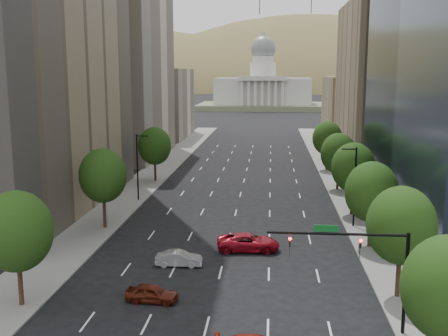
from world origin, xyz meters
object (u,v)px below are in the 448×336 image
(car_silver, at_px, (179,258))
(car_maroon, at_px, (152,293))
(capitol, at_px, (263,91))
(car_red_far, at_px, (248,242))
(traffic_signal, at_px, (368,259))

(car_silver, bearing_deg, car_maroon, 172.23)
(capitol, distance_m, car_red_far, 203.88)
(car_silver, xyz_separation_m, car_red_far, (5.98, 4.70, 0.15))
(traffic_signal, relative_size, car_silver, 2.19)
(traffic_signal, distance_m, car_red_far, 18.57)
(capitol, relative_size, car_maroon, 15.11)
(traffic_signal, relative_size, capitol, 0.15)
(car_maroon, relative_size, car_red_far, 0.66)
(capitol, bearing_deg, car_red_far, -89.40)
(traffic_signal, distance_m, car_maroon, 16.16)
(capitol, height_order, car_red_far, capitol)
(capitol, relative_size, car_red_far, 9.97)
(traffic_signal, bearing_deg, car_red_far, 117.69)
(capitol, height_order, car_maroon, capitol)
(car_silver, relative_size, car_red_far, 0.69)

